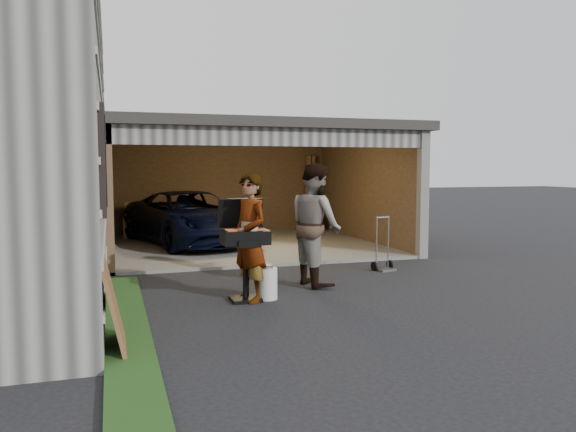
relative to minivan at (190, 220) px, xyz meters
name	(u,v)px	position (x,y,z in m)	size (l,w,h in m)	color
ground	(304,314)	(0.55, -6.90, -0.65)	(80.00, 80.00, 0.00)	black
groundcover_strip	(130,353)	(-1.70, -7.90, -0.62)	(0.50, 8.00, 0.06)	#193814
garage	(243,170)	(1.31, -0.11, 1.22)	(6.80, 6.30, 2.90)	#605E59
minivan	(190,220)	(0.00, 0.00, 0.00)	(2.14, 4.65, 1.29)	black
woman	(250,238)	(0.05, -5.97, 0.28)	(0.68, 0.44, 1.85)	#CAEAFF
man	(316,224)	(1.35, -5.18, 0.36)	(0.97, 0.76, 2.00)	#3F2719
bbq_grill	(244,241)	(-0.02, -5.90, 0.23)	(0.66, 0.58, 1.48)	black
propane_tank	(267,284)	(0.31, -5.93, -0.42)	(0.31, 0.31, 0.46)	silver
plywood_panel	(114,305)	(-1.85, -7.73, -0.14)	(0.04, 0.91, 1.02)	brown
hand_truck	(384,260)	(3.03, -4.36, -0.45)	(0.45, 0.38, 1.02)	gray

